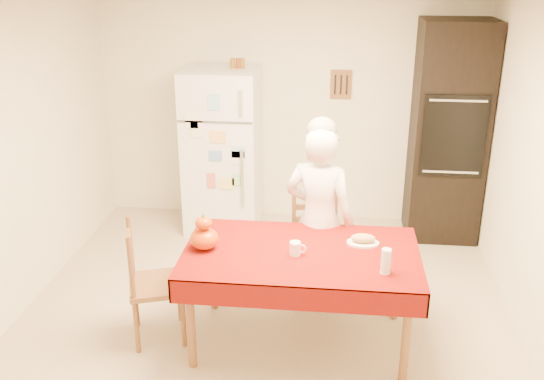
# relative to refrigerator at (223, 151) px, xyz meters

# --- Properties ---
(floor) EXTENTS (4.50, 4.50, 0.00)m
(floor) POSITION_rel_refrigerator_xyz_m (0.65, -1.88, -0.85)
(floor) COLOR tan
(floor) RESTS_ON ground
(room_shell) EXTENTS (4.02, 4.52, 2.51)m
(room_shell) POSITION_rel_refrigerator_xyz_m (0.65, -1.88, 0.77)
(room_shell) COLOR #F3ECCC
(room_shell) RESTS_ON ground
(refrigerator) EXTENTS (0.75, 0.74, 1.70)m
(refrigerator) POSITION_rel_refrigerator_xyz_m (0.00, 0.00, 0.00)
(refrigerator) COLOR white
(refrigerator) RESTS_ON floor
(oven_cabinet) EXTENTS (0.70, 0.62, 2.20)m
(oven_cabinet) POSITION_rel_refrigerator_xyz_m (2.28, 0.05, 0.25)
(oven_cabinet) COLOR black
(oven_cabinet) RESTS_ON floor
(dining_table) EXTENTS (1.70, 1.00, 0.76)m
(dining_table) POSITION_rel_refrigerator_xyz_m (0.95, -2.03, -0.16)
(dining_table) COLOR brown
(dining_table) RESTS_ON floor
(chair_far) EXTENTS (0.45, 0.43, 0.95)m
(chair_far) POSITION_rel_refrigerator_xyz_m (1.02, -1.21, -0.34)
(chair_far) COLOR brown
(chair_far) RESTS_ON floor
(chair_left) EXTENTS (0.51, 0.53, 0.95)m
(chair_left) POSITION_rel_refrigerator_xyz_m (-0.19, -2.10, -0.34)
(chair_left) COLOR brown
(chair_left) RESTS_ON floor
(seated_woman) EXTENTS (0.65, 0.52, 1.57)m
(seated_woman) POSITION_rel_refrigerator_xyz_m (1.06, -1.51, -0.07)
(seated_woman) COLOR white
(seated_woman) RESTS_ON floor
(coffee_mug) EXTENTS (0.08, 0.08, 0.10)m
(coffee_mug) POSITION_rel_refrigerator_xyz_m (0.91, -2.09, -0.04)
(coffee_mug) COLOR white
(coffee_mug) RESTS_ON dining_table
(pumpkin_lower) EXTENTS (0.21, 0.21, 0.16)m
(pumpkin_lower) POSITION_rel_refrigerator_xyz_m (0.25, -2.06, -0.01)
(pumpkin_lower) COLOR #C43404
(pumpkin_lower) RESTS_ON dining_table
(pumpkin_upper) EXTENTS (0.12, 0.12, 0.09)m
(pumpkin_upper) POSITION_rel_refrigerator_xyz_m (0.25, -2.06, 0.11)
(pumpkin_upper) COLOR red
(pumpkin_upper) RESTS_ON pumpkin_lower
(wine_glass) EXTENTS (0.07, 0.07, 0.18)m
(wine_glass) POSITION_rel_refrigerator_xyz_m (1.53, -2.29, -0.00)
(wine_glass) COLOR white
(wine_glass) RESTS_ON dining_table
(bread_plate) EXTENTS (0.24, 0.24, 0.02)m
(bread_plate) POSITION_rel_refrigerator_xyz_m (1.40, -1.87, -0.08)
(bread_plate) COLOR white
(bread_plate) RESTS_ON dining_table
(bread_loaf) EXTENTS (0.18, 0.10, 0.06)m
(bread_loaf) POSITION_rel_refrigerator_xyz_m (1.40, -1.87, -0.04)
(bread_loaf) COLOR #A37E50
(bread_loaf) RESTS_ON bread_plate
(spice_jar_left) EXTENTS (0.05, 0.05, 0.10)m
(spice_jar_left) POSITION_rel_refrigerator_xyz_m (0.12, 0.05, 0.90)
(spice_jar_left) COLOR brown
(spice_jar_left) RESTS_ON refrigerator
(spice_jar_mid) EXTENTS (0.05, 0.05, 0.10)m
(spice_jar_mid) POSITION_rel_refrigerator_xyz_m (0.18, 0.05, 0.90)
(spice_jar_mid) COLOR brown
(spice_jar_mid) RESTS_ON refrigerator
(spice_jar_right) EXTENTS (0.05, 0.05, 0.10)m
(spice_jar_right) POSITION_rel_refrigerator_xyz_m (0.21, 0.05, 0.90)
(spice_jar_right) COLOR brown
(spice_jar_right) RESTS_ON refrigerator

